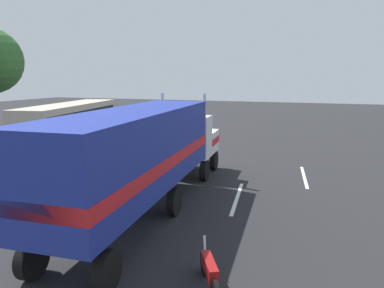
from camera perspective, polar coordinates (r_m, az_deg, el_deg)
ground_plane at (r=20.77m, az=0.12°, el=-4.14°), size 120.00×120.00×0.00m
lane_stripe_near at (r=16.20m, az=7.21°, el=-8.51°), size 4.39×0.65×0.01m
lane_stripe_mid at (r=20.27m, az=17.45°, el=-5.00°), size 4.39×0.64×0.01m
semi_truck at (r=13.98m, az=-7.10°, el=-0.87°), size 14.31×3.78×4.50m
person_bystander at (r=17.64m, az=-11.42°, el=-4.03°), size 0.35×0.47×1.63m
parked_bus at (r=27.50m, az=-18.81°, el=3.31°), size 11.28×4.52×3.40m
motorcycle at (r=9.55m, az=2.79°, el=-19.62°), size 1.90×1.09×1.12m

